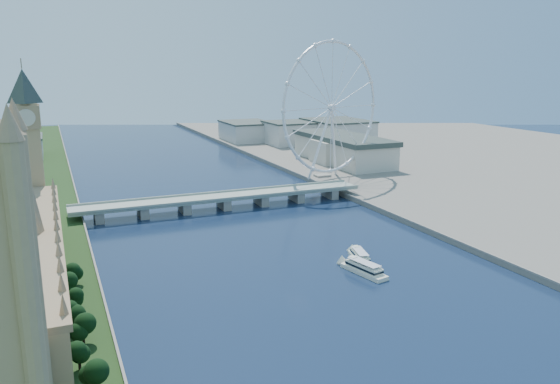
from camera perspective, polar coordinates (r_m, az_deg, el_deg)
parliament_range at (r=267.41m, az=-24.37°, el=-6.94°), size 24.00×200.00×70.00m
big_ben at (r=363.16m, az=-24.83°, el=5.83°), size 20.02×20.02×110.00m
westminster_bridge at (r=412.02m, az=-5.91°, el=-0.79°), size 220.00×22.00×9.50m
london_eye at (r=499.10m, az=5.41°, el=8.71°), size 113.60×39.12×124.30m
county_hall at (r=599.09m, az=6.52°, el=2.88°), size 54.00×144.00×35.00m
city_skyline at (r=667.36m, az=-9.34°, el=5.30°), size 505.00×280.00×32.00m
tour_boat_near at (r=305.77m, az=8.33°, el=-7.10°), size 13.71×28.68×6.12m
tour_boat_far at (r=287.79m, az=8.75°, el=-8.42°), size 14.20×32.17×6.91m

